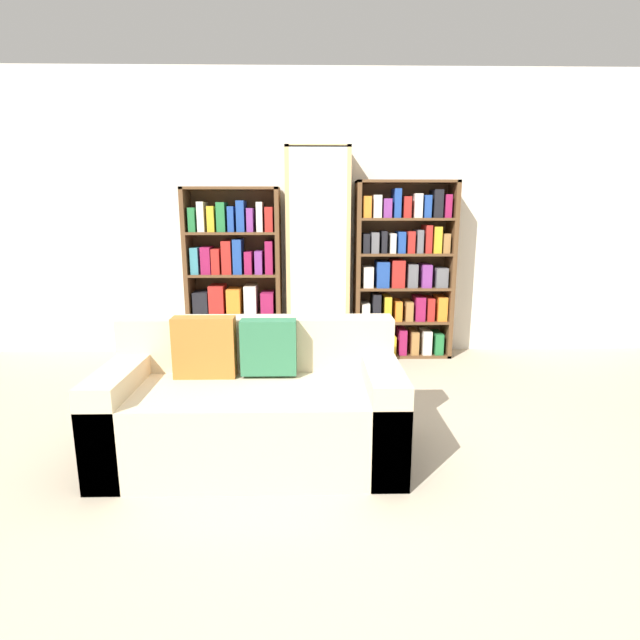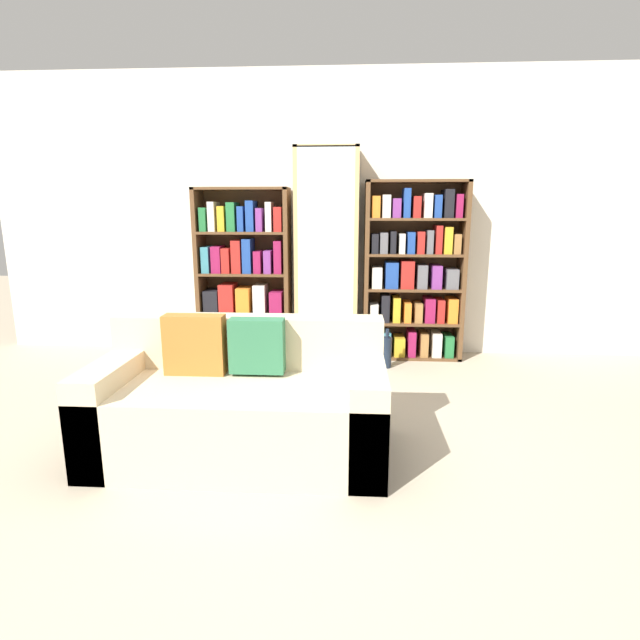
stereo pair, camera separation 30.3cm
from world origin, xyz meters
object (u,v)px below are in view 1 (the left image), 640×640
(display_cabinet, at_px, (318,256))
(bookshelf_right, at_px, (403,273))
(bookshelf_left, at_px, (234,279))
(wine_bottle, at_px, (380,350))
(couch, at_px, (254,407))

(display_cabinet, relative_size, bookshelf_right, 1.18)
(bookshelf_left, distance_m, bookshelf_right, 1.64)
(bookshelf_left, distance_m, wine_bottle, 1.55)
(couch, height_order, bookshelf_right, bookshelf_right)
(bookshelf_left, relative_size, wine_bottle, 4.46)
(couch, bearing_deg, wine_bottle, 59.90)
(couch, relative_size, display_cabinet, 0.85)
(couch, height_order, wine_bottle, couch)
(couch, height_order, bookshelf_left, bookshelf_left)
(display_cabinet, bearing_deg, bookshelf_right, 1.18)
(wine_bottle, bearing_deg, display_cabinet, 148.22)
(display_cabinet, relative_size, wine_bottle, 5.45)
(display_cabinet, distance_m, bookshelf_right, 0.84)
(bookshelf_right, bearing_deg, couch, -121.05)
(bookshelf_right, bearing_deg, bookshelf_left, -179.99)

